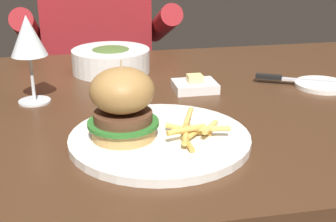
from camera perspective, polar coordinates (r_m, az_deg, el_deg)
name	(u,v)px	position (r m, az deg, el deg)	size (l,w,h in m)	color
dining_table	(159,138)	(1.01, -1.10, -3.29)	(1.33, 0.89, 0.74)	#472B19
main_plate	(160,139)	(0.78, -1.01, -3.41)	(0.30, 0.30, 0.01)	white
burger_sandwich	(123,103)	(0.75, -5.57, 0.93)	(0.12, 0.12, 0.13)	tan
fries_pile	(192,130)	(0.77, 2.96, -2.27)	(0.11, 0.13, 0.03)	gold
wine_glass	(28,39)	(0.97, -16.70, 8.46)	(0.07, 0.07, 0.18)	silver
bread_plate	(322,85)	(1.12, 18.23, 3.03)	(0.12, 0.12, 0.01)	white
table_knife	(299,80)	(1.12, 15.63, 3.71)	(0.22, 0.12, 0.01)	silver
butter_dish	(195,85)	(1.04, 3.29, 3.13)	(0.09, 0.08, 0.04)	white
soup_bowl	(111,60)	(1.19, -6.96, 6.24)	(0.19, 0.19, 0.06)	white
diner_person	(99,83)	(1.71, -8.43, 3.43)	(0.51, 0.36, 1.18)	#282833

